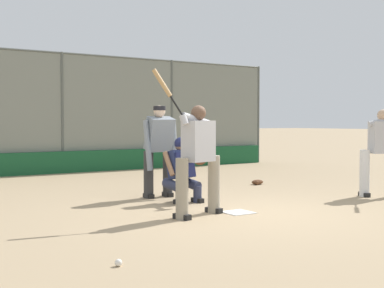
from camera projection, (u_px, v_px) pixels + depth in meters
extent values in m
plane|color=tan|center=(238.00, 213.00, 8.38)|extent=(160.00, 160.00, 0.00)
cube|color=white|center=(238.00, 212.00, 8.37)|extent=(0.43, 0.43, 0.01)
cylinder|color=#515651|center=(258.00, 114.00, 18.78)|extent=(0.08, 0.08, 3.36)
cylinder|color=#515651|center=(172.00, 114.00, 16.82)|extent=(0.08, 0.08, 3.36)
cylinder|color=#515651|center=(62.00, 113.00, 14.85)|extent=(0.08, 0.08, 3.36)
cube|color=gray|center=(62.00, 113.00, 14.85)|extent=(14.26, 0.01, 3.36)
cylinder|color=#515651|center=(62.00, 53.00, 14.78)|extent=(14.26, 0.06, 0.06)
cube|color=#19512D|center=(64.00, 162.00, 14.83)|extent=(13.98, 0.18, 0.60)
cube|color=slate|center=(33.00, 166.00, 16.48)|extent=(9.98, 1.95, 0.12)
cube|color=slate|center=(38.00, 162.00, 16.02)|extent=(9.98, 0.55, 0.44)
cube|color=#B7BABC|center=(38.00, 153.00, 16.01)|extent=(9.98, 0.24, 0.08)
cube|color=slate|center=(33.00, 156.00, 16.47)|extent=(9.98, 0.55, 0.76)
cube|color=#B7BABC|center=(32.00, 142.00, 16.45)|extent=(9.98, 0.24, 0.08)
cube|color=slate|center=(27.00, 150.00, 16.92)|extent=(9.98, 0.55, 1.08)
cube|color=#B7BABC|center=(27.00, 131.00, 16.90)|extent=(9.98, 0.24, 0.08)
cylinder|color=gray|center=(214.00, 184.00, 8.35)|extent=(0.19, 0.19, 0.90)
cube|color=black|center=(214.00, 210.00, 8.37)|extent=(0.18, 0.30, 0.08)
cylinder|color=gray|center=(182.00, 189.00, 7.79)|extent=(0.19, 0.19, 0.90)
cube|color=black|center=(182.00, 217.00, 7.80)|extent=(0.18, 0.30, 0.08)
cube|color=#B7B7BC|center=(198.00, 141.00, 8.04)|extent=(0.55, 0.40, 0.62)
sphere|color=brown|center=(198.00, 113.00, 8.02)|extent=(0.23, 0.23, 0.23)
cylinder|color=#B7B7BC|center=(197.00, 120.00, 8.04)|extent=(0.63, 0.22, 0.23)
cylinder|color=#B7B7BC|center=(184.00, 120.00, 7.82)|extent=(0.16, 0.18, 0.17)
sphere|color=black|center=(183.00, 115.00, 7.83)|extent=(0.04, 0.04, 0.04)
cylinder|color=black|center=(176.00, 106.00, 7.83)|extent=(0.17, 0.15, 0.30)
cylinder|color=tan|center=(162.00, 83.00, 7.84)|extent=(0.27, 0.25, 0.43)
cylinder|color=#2D334C|center=(197.00, 194.00, 9.44)|extent=(0.15, 0.15, 0.30)
cylinder|color=#2D334C|center=(191.00, 184.00, 9.58)|extent=(0.21, 0.46, 0.23)
cube|color=black|center=(197.00, 200.00, 9.44)|extent=(0.12, 0.27, 0.08)
cylinder|color=#2D334C|center=(180.00, 196.00, 9.19)|extent=(0.15, 0.15, 0.30)
cylinder|color=#2D334C|center=(173.00, 185.00, 9.33)|extent=(0.21, 0.46, 0.23)
cube|color=black|center=(180.00, 202.00, 9.19)|extent=(0.12, 0.27, 0.08)
cube|color=navy|center=(180.00, 164.00, 9.47)|extent=(0.46, 0.38, 0.53)
cube|color=#191E47|center=(185.00, 165.00, 9.36)|extent=(0.40, 0.17, 0.44)
sphere|color=#936B4C|center=(180.00, 145.00, 9.46)|extent=(0.20, 0.20, 0.20)
sphere|color=#191E47|center=(180.00, 143.00, 9.46)|extent=(0.22, 0.22, 0.22)
cylinder|color=navy|center=(196.00, 155.00, 9.39)|extent=(0.24, 0.52, 0.15)
ellipsoid|color=#56331E|center=(200.00, 158.00, 9.14)|extent=(0.31, 0.13, 0.24)
cylinder|color=#936B4C|center=(169.00, 164.00, 9.31)|extent=(0.12, 0.31, 0.43)
cylinder|color=#333333|center=(168.00, 173.00, 10.19)|extent=(0.18, 0.18, 0.88)
cube|color=black|center=(168.00, 194.00, 10.20)|extent=(0.12, 0.28, 0.08)
cylinder|color=#333333|center=(149.00, 174.00, 9.98)|extent=(0.18, 0.18, 0.88)
cube|color=black|center=(149.00, 196.00, 10.00)|extent=(0.12, 0.28, 0.08)
cube|color=gray|center=(160.00, 134.00, 10.00)|extent=(0.50, 0.44, 0.67)
sphere|color=beige|center=(160.00, 111.00, 9.98)|extent=(0.22, 0.22, 0.22)
cylinder|color=black|center=(159.00, 108.00, 9.98)|extent=(0.23, 0.23, 0.08)
cylinder|color=gray|center=(174.00, 145.00, 10.09)|extent=(0.16, 0.25, 0.94)
cylinder|color=gray|center=(148.00, 145.00, 9.81)|extent=(0.14, 0.25, 0.94)
cylinder|color=silver|center=(365.00, 173.00, 10.17)|extent=(0.19, 0.19, 0.89)
cube|color=black|center=(364.00, 194.00, 10.18)|extent=(0.21, 0.30, 0.08)
cube|color=#B7B7BC|center=(383.00, 137.00, 10.21)|extent=(0.55, 0.44, 0.61)
sphere|color=tan|center=(383.00, 115.00, 10.19)|extent=(0.23, 0.23, 0.23)
cylinder|color=#B7B7BC|center=(384.00, 121.00, 10.17)|extent=(0.60, 0.38, 0.23)
sphere|color=black|center=(168.00, 170.00, 15.30)|extent=(0.04, 0.04, 0.04)
cylinder|color=black|center=(173.00, 170.00, 15.40)|extent=(0.36, 0.03, 0.03)
cylinder|color=#28282D|center=(186.00, 169.00, 15.63)|extent=(0.50, 0.07, 0.07)
ellipsoid|color=#56331E|center=(257.00, 182.00, 12.14)|extent=(0.30, 0.19, 0.11)
ellipsoid|color=#56331E|center=(257.00, 183.00, 12.02)|extent=(0.11, 0.08, 0.09)
sphere|color=white|center=(118.00, 263.00, 5.27)|extent=(0.07, 0.07, 0.07)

